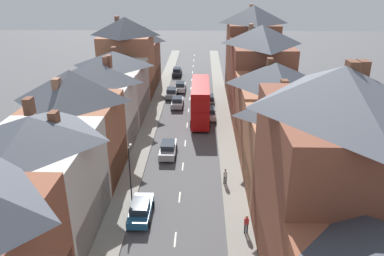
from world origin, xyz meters
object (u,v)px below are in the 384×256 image
Objects in this scene: car_near_blue at (209,100)px; car_parked_right_a at (141,209)px; car_mid_black at (177,72)px; pedestrian_near_right at (246,223)px; car_parked_left_b at (180,87)px; car_far_grey at (209,113)px; car_near_silver at (201,84)px; car_parked_right_b at (168,149)px; car_mid_white at (177,102)px; car_parked_left_a at (171,93)px; pedestrian_mid_left at (225,176)px; double_decker_bus_lead at (200,101)px; street_lamp at (130,170)px.

car_parked_right_a is at bearing -101.63° from car_near_blue.
car_mid_black is 2.78× the size of pedestrian_near_right.
car_far_grey is (4.90, -13.40, -0.01)m from car_parked_left_b.
car_near_silver is 27.37m from car_parked_right_b.
car_near_silver is 0.91× the size of car_far_grey.
car_parked_right_a is (-4.90, -38.99, 0.00)m from car_near_silver.
pedestrian_near_right reaches higher than car_mid_white.
car_parked_left_a is 0.94× the size of car_parked_right_b.
car_mid_black is (-0.00, 48.23, 0.05)m from car_parked_right_a.
car_parked_right_b reaches higher than car_far_grey.
pedestrian_mid_left is at bearing -45.95° from car_parked_right_b.
car_parked_left_a reaches higher than car_parked_left_b.
car_parked_right_b is at bearing 83.74° from car_parked_right_a.
double_decker_bus_lead is at bearing -78.86° from car_mid_black.
pedestrian_near_right reaches higher than car_far_grey.
car_near_blue is 28.87m from street_lamp.
double_decker_bus_lead is at bearing -90.03° from car_near_silver.
car_near_silver is 0.87× the size of car_mid_black.
street_lamp is (-1.15, -45.92, 2.40)m from car_mid_black.
double_decker_bus_lead is 12.25m from car_parked_right_b.
car_parked_left_b is at bearing 124.18° from car_near_blue.
double_decker_bus_lead is at bearing 78.19° from car_parked_right_a.
car_parked_left_b is 32.41m from pedestrian_mid_left.
car_mid_black reaches higher than car_near_blue.
pedestrian_mid_left reaches higher than car_parked_right_a.
car_mid_black is at bearing 96.80° from car_parked_left_b.
car_near_blue is 5.11m from car_mid_white.
car_mid_white is (-3.60, -10.33, 0.04)m from car_near_silver.
car_near_blue is 24.64m from pedestrian_mid_left.
double_decker_bus_lead is 14.53m from car_parked_left_b.
pedestrian_near_right is (3.78, -25.39, -1.78)m from double_decker_bus_lead.
car_parked_left_b is (-3.59, 13.94, -1.98)m from double_decker_bus_lead.
double_decker_bus_lead reaches higher than car_far_grey.
pedestrian_mid_left is at bearing 36.58° from car_parked_right_a.
car_far_grey is at bearing -69.91° from car_parked_left_b.
car_far_grey is at bearing -43.95° from car_mid_white.
car_far_grey is at bearing -90.00° from car_near_blue.
car_mid_black is 36.40m from car_parked_right_b.
car_parked_right_a is 24.73m from car_far_grey.
car_near_blue is 0.95× the size of car_parked_left_b.
pedestrian_mid_left is (6.13, -31.82, 0.19)m from car_parked_left_b.
pedestrian_near_right is at bearing -84.56° from car_far_grey.
car_far_grey is (6.20, 23.94, 0.03)m from car_parked_right_a.
car_parked_right_a is 1.00× the size of car_parked_right_b.
double_decker_bus_lead reaches higher than pedestrian_near_right.
car_parked_left_a is at bearing 151.11° from car_near_blue.
car_parked_right_b is 8.82m from pedestrian_mid_left.
street_lamp is (-1.15, -31.23, 2.40)m from car_parked_left_a.
car_parked_right_b is 2.80× the size of pedestrian_near_right.
car_parked_right_a is 37.36m from car_parked_left_b.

